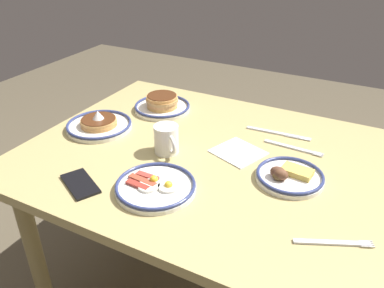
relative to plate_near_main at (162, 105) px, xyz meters
name	(u,v)px	position (x,y,z in m)	size (l,w,h in m)	color
dining_table	(211,178)	(-0.33, 0.23, -0.11)	(1.22, 0.93, 0.74)	tan
plate_near_main	(162,105)	(0.00, 0.00, 0.00)	(0.23, 0.23, 0.06)	silver
plate_center_pancakes	(99,124)	(0.12, 0.25, -0.01)	(0.24, 0.24, 0.07)	silver
plate_far_companion	(288,176)	(-0.59, 0.25, -0.01)	(0.20, 0.20, 0.05)	white
plate_far_side	(156,186)	(-0.27, 0.48, -0.01)	(0.23, 0.23, 0.04)	white
coffee_mug	(167,139)	(-0.19, 0.28, 0.03)	(0.10, 0.09, 0.10)	white
cell_phone	(80,184)	(-0.06, 0.56, -0.02)	(0.14, 0.07, 0.01)	black
paper_napkin	(238,152)	(-0.40, 0.17, -0.02)	(0.15, 0.14, 0.00)	white
fork_near	(334,243)	(-0.76, 0.46, -0.02)	(0.18, 0.09, 0.01)	silver
fork_far	(294,148)	(-0.56, 0.06, -0.02)	(0.20, 0.03, 0.01)	silver
butter_knife	(278,133)	(-0.48, -0.02, -0.02)	(0.23, 0.03, 0.01)	silver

